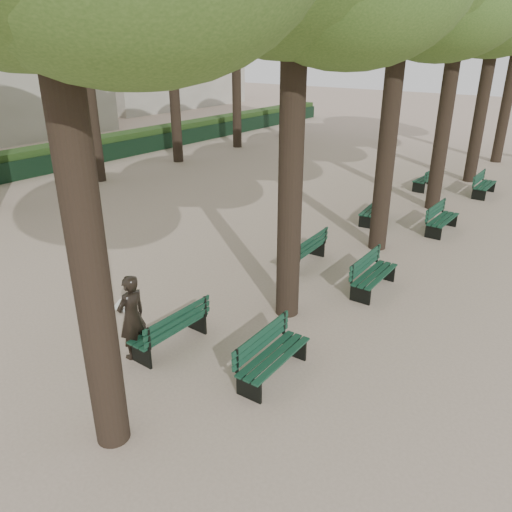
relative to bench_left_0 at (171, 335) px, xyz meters
The scene contains 15 objects.
ground 0.59m from the bench_left_0, 134.19° to the right, with size 120.00×120.00×0.00m, color tan.
tree_far_5 26.96m from the bench_left_0, 118.66° to the left, with size 6.00×6.00×10.45m.
bench_left_0 is the anchor object (origin of this frame).
bench_left_1 5.19m from the bench_left_0, 90.00° to the left, with size 0.69×1.83×0.92m.
bench_left_2 9.82m from the bench_left_0, 90.00° to the left, with size 0.80×1.86×0.92m.
bench_left_3 15.14m from the bench_left_0, 90.00° to the left, with size 0.66×1.83×0.92m.
bench_right_0 2.31m from the bench_left_0, 11.00° to the left, with size 0.63×1.82×0.92m.
bench_right_1 5.36m from the bench_left_0, 64.99° to the left, with size 0.62×1.81×0.92m.
bench_right_2 10.42m from the bench_left_0, 77.44° to the left, with size 0.59×1.81×0.92m.
bench_right_3 15.69m from the bench_left_0, 81.69° to the left, with size 0.58×1.80×0.92m.
man_with_map 0.96m from the bench_left_0, 117.87° to the right, with size 0.61×0.71×1.77m.
pedestrian_d 25.06m from the bench_left_0, 102.80° to the left, with size 0.85×0.35×1.74m, color #262628.
fence 18.68m from the bench_left_0, 145.34° to the left, with size 0.08×42.00×0.90m, color black.
hedge 19.26m from the bench_left_0, 146.53° to the left, with size 1.20×42.00×1.20m, color #1F3E15.
building_far 44.74m from the bench_left_0, 138.40° to the left, with size 12.00×16.00×7.00m, color #B7B2A3.
Camera 1 is at (7.01, -5.59, 5.80)m, focal length 35.00 mm.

